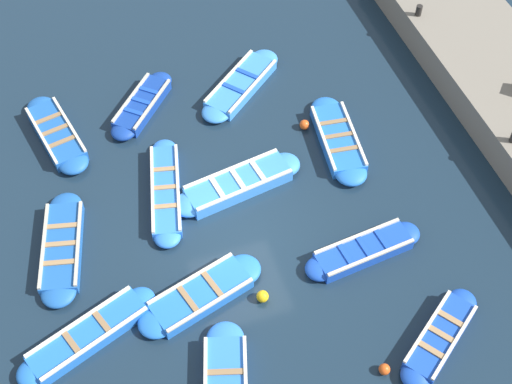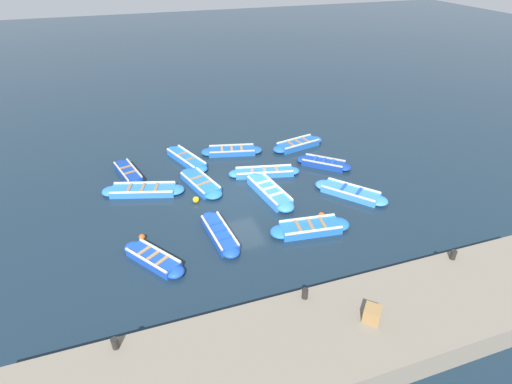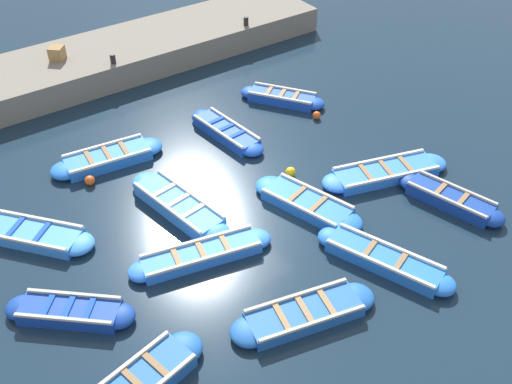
{
  "view_description": "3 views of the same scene",
  "coord_description": "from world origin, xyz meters",
  "px_view_note": "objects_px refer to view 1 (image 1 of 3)",
  "views": [
    {
      "loc": [
        2.93,
        10.25,
        15.57
      ],
      "look_at": [
        -0.81,
        -0.9,
        0.51
      ],
      "focal_mm": 50.0,
      "sensor_mm": 36.0,
      "label": 1
    },
    {
      "loc": [
        -15.94,
        4.32,
        10.64
      ],
      "look_at": [
        -0.83,
        -0.76,
        0.52
      ],
      "focal_mm": 28.0,
      "sensor_mm": 36.0,
      "label": 2
    },
    {
      "loc": [
        11.08,
        -7.01,
        11.02
      ],
      "look_at": [
        0.25,
        0.53,
        0.24
      ],
      "focal_mm": 42.0,
      "sensor_mm": 36.0,
      "label": 3
    }
  ],
  "objects_px": {
    "boat_drifting": "(241,85)",
    "boat_centre": "(142,105)",
    "boat_outer_right": "(338,140)",
    "boat_alongside": "(238,184)",
    "boat_tucked": "(166,191)",
    "boat_end_of_row": "(440,337)",
    "buoy_yellow_far": "(263,296)",
    "buoy_orange_near": "(384,369)",
    "boat_far_corner": "(201,295)",
    "boat_mid_row": "(88,336)",
    "bollard_north": "(419,10)",
    "boat_outer_left": "(363,251)",
    "boat_inner_gap": "(57,134)",
    "buoy_white_drifting": "(304,125)",
    "boat_broadside": "(62,247)"
  },
  "relations": [
    {
      "from": "buoy_orange_near",
      "to": "boat_centre",
      "type": "bearing_deg",
      "value": -71.52
    },
    {
      "from": "bollard_north",
      "to": "buoy_orange_near",
      "type": "relative_size",
      "value": 1.3
    },
    {
      "from": "boat_far_corner",
      "to": "boat_inner_gap",
      "type": "bearing_deg",
      "value": -68.67
    },
    {
      "from": "boat_end_of_row",
      "to": "boat_mid_row",
      "type": "bearing_deg",
      "value": -18.87
    },
    {
      "from": "boat_end_of_row",
      "to": "boat_centre",
      "type": "bearing_deg",
      "value": -63.22
    },
    {
      "from": "boat_drifting",
      "to": "buoy_yellow_far",
      "type": "distance_m",
      "value": 7.53
    },
    {
      "from": "boat_end_of_row",
      "to": "buoy_yellow_far",
      "type": "bearing_deg",
      "value": -33.46
    },
    {
      "from": "bollard_north",
      "to": "buoy_orange_near",
      "type": "xyz_separation_m",
      "value": [
        5.9,
        10.45,
        -1.02
      ]
    },
    {
      "from": "boat_tucked",
      "to": "boat_outer_right",
      "type": "xyz_separation_m",
      "value": [
        -5.22,
        -0.24,
        0.02
      ]
    },
    {
      "from": "boat_alongside",
      "to": "boat_centre",
      "type": "bearing_deg",
      "value": -64.78
    },
    {
      "from": "boat_inner_gap",
      "to": "buoy_yellow_far",
      "type": "bearing_deg",
      "value": 119.49
    },
    {
      "from": "boat_end_of_row",
      "to": "buoy_orange_near",
      "type": "xyz_separation_m",
      "value": [
        1.57,
        0.3,
        -0.04
      ]
    },
    {
      "from": "boat_outer_right",
      "to": "boat_mid_row",
      "type": "relative_size",
      "value": 0.96
    },
    {
      "from": "boat_tucked",
      "to": "bollard_north",
      "type": "relative_size",
      "value": 11.03
    },
    {
      "from": "boat_alongside",
      "to": "bollard_north",
      "type": "height_order",
      "value": "bollard_north"
    },
    {
      "from": "boat_broadside",
      "to": "buoy_white_drifting",
      "type": "height_order",
      "value": "boat_broadside"
    },
    {
      "from": "boat_outer_right",
      "to": "boat_far_corner",
      "type": "bearing_deg",
      "value": 35.43
    },
    {
      "from": "boat_inner_gap",
      "to": "buoy_yellow_far",
      "type": "xyz_separation_m",
      "value": [
        -3.98,
        7.03,
        -0.03
      ]
    },
    {
      "from": "bollard_north",
      "to": "buoy_white_drifting",
      "type": "xyz_separation_m",
      "value": [
        4.89,
        2.66,
        -1.0
      ]
    },
    {
      "from": "boat_tucked",
      "to": "boat_outer_left",
      "type": "distance_m",
      "value": 5.62
    },
    {
      "from": "boat_alongside",
      "to": "boat_outer_left",
      "type": "xyz_separation_m",
      "value": [
        -2.4,
        3.11,
        -0.03
      ]
    },
    {
      "from": "bollard_north",
      "to": "boat_tucked",
      "type": "bearing_deg",
      "value": 21.91
    },
    {
      "from": "boat_outer_right",
      "to": "boat_outer_left",
      "type": "distance_m",
      "value": 3.88
    },
    {
      "from": "boat_inner_gap",
      "to": "buoy_yellow_far",
      "type": "relative_size",
      "value": 11.52
    },
    {
      "from": "boat_inner_gap",
      "to": "boat_mid_row",
      "type": "xyz_separation_m",
      "value": [
        0.29,
        6.73,
        -0.01
      ]
    },
    {
      "from": "boat_far_corner",
      "to": "boat_mid_row",
      "type": "distance_m",
      "value": 2.84
    },
    {
      "from": "boat_outer_right",
      "to": "buoy_orange_near",
      "type": "height_order",
      "value": "boat_outer_right"
    },
    {
      "from": "boat_tucked",
      "to": "boat_outer_left",
      "type": "xyz_separation_m",
      "value": [
        -4.35,
        3.55,
        0.02
      ]
    },
    {
      "from": "boat_broadside",
      "to": "bollard_north",
      "type": "relative_size",
      "value": 10.55
    },
    {
      "from": "boat_inner_gap",
      "to": "buoy_white_drifting",
      "type": "distance_m",
      "value": 7.3
    },
    {
      "from": "boat_inner_gap",
      "to": "buoy_white_drifting",
      "type": "bearing_deg",
      "value": 164.63
    },
    {
      "from": "boat_centre",
      "to": "buoy_yellow_far",
      "type": "xyz_separation_m",
      "value": [
        -1.33,
        7.41,
        -0.02
      ]
    },
    {
      "from": "bollard_north",
      "to": "boat_alongside",
      "type": "bearing_deg",
      "value": 29.53
    },
    {
      "from": "boat_centre",
      "to": "boat_mid_row",
      "type": "bearing_deg",
      "value": 67.57
    },
    {
      "from": "boat_alongside",
      "to": "buoy_orange_near",
      "type": "relative_size",
      "value": 14.57
    },
    {
      "from": "boat_tucked",
      "to": "boat_end_of_row",
      "type": "distance_m",
      "value": 8.14
    },
    {
      "from": "boat_outer_right",
      "to": "boat_end_of_row",
      "type": "distance_m",
      "value": 6.6
    },
    {
      "from": "boat_far_corner",
      "to": "boat_outer_left",
      "type": "distance_m",
      "value": 4.33
    },
    {
      "from": "boat_tucked",
      "to": "boat_centre",
      "type": "relative_size",
      "value": 1.38
    },
    {
      "from": "boat_outer_right",
      "to": "boat_alongside",
      "type": "height_order",
      "value": "boat_alongside"
    },
    {
      "from": "boat_end_of_row",
      "to": "boat_mid_row",
      "type": "relative_size",
      "value": 0.79
    },
    {
      "from": "boat_inner_gap",
      "to": "boat_alongside",
      "type": "bearing_deg",
      "value": 142.0
    },
    {
      "from": "boat_broadside",
      "to": "bollard_north",
      "type": "xyz_separation_m",
      "value": [
        -12.41,
        -4.74,
        1.0
      ]
    },
    {
      "from": "boat_mid_row",
      "to": "boat_alongside",
      "type": "height_order",
      "value": "boat_alongside"
    },
    {
      "from": "boat_broadside",
      "to": "buoy_orange_near",
      "type": "xyz_separation_m",
      "value": [
        -6.5,
        5.71,
        -0.02
      ]
    },
    {
      "from": "boat_drifting",
      "to": "boat_centre",
      "type": "distance_m",
      "value": 3.12
    },
    {
      "from": "boat_drifting",
      "to": "boat_mid_row",
      "type": "xyz_separation_m",
      "value": [
        6.05,
        7.01,
        0.02
      ]
    },
    {
      "from": "boat_mid_row",
      "to": "buoy_white_drifting",
      "type": "distance_m",
      "value": 8.75
    },
    {
      "from": "bollard_north",
      "to": "buoy_orange_near",
      "type": "distance_m",
      "value": 12.05
    },
    {
      "from": "boat_far_corner",
      "to": "boat_drifting",
      "type": "bearing_deg",
      "value": -115.33
    }
  ]
}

